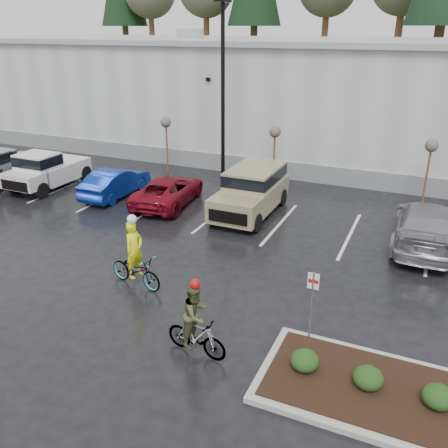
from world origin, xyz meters
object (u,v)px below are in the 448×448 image
at_px(fire_lane_sign, 312,300).
at_px(car_far_silver, 427,225).
at_px(pickup_white, 52,168).
at_px(car_red, 168,191).
at_px(sapling_west, 166,125).
at_px(cyclist_hivis, 135,264).
at_px(car_blue, 115,182).
at_px(pickup_silver, 7,165).
at_px(cyclist_olive, 196,327).
at_px(lamppost, 223,75).
at_px(suv_tan, 250,193).
at_px(sapling_east, 431,149).
at_px(sapling_mid, 275,135).

relative_size(fire_lane_sign, car_far_silver, 0.38).
height_order(pickup_white, car_red, pickup_white).
xyz_separation_m(sapling_west, cyclist_hivis, (5.79, -11.98, -1.96)).
relative_size(pickup_white, car_far_silver, 0.91).
height_order(fire_lane_sign, car_blue, fire_lane_sign).
relative_size(sapling_west, pickup_silver, 0.62).
relative_size(fire_lane_sign, pickup_white, 0.42).
relative_size(pickup_white, cyclist_olive, 2.36).
relative_size(lamppost, suv_tan, 1.81).
relative_size(suv_tan, cyclist_hivis, 2.04).
xyz_separation_m(lamppost, pickup_white, (-8.27, -3.80, -4.71)).
xyz_separation_m(pickup_white, car_far_silver, (18.57, 0.09, -0.15)).
xyz_separation_m(pickup_silver, suv_tan, (13.84, 0.83, 0.05)).
distance_m(sapling_east, cyclist_hivis, 14.65).
xyz_separation_m(sapling_east, pickup_silver, (-20.96, -5.26, -1.75)).
distance_m(car_blue, cyclist_olive, 13.41).
xyz_separation_m(sapling_west, suv_tan, (6.88, -4.43, -1.70)).
height_order(pickup_white, car_far_silver, pickup_white).
relative_size(sapling_east, car_blue, 0.75).
height_order(lamppost, fire_lane_sign, lamppost).
bearing_deg(sapling_mid, fire_lane_sign, -67.51).
relative_size(lamppost, fire_lane_sign, 4.19).
relative_size(lamppost, car_far_silver, 1.61).
distance_m(pickup_white, suv_tan, 11.16).
bearing_deg(lamppost, cyclist_hivis, -80.71).
bearing_deg(fire_lane_sign, sapling_mid, 112.49).
height_order(pickup_silver, cyclist_olive, cyclist_olive).
height_order(lamppost, car_red, lamppost).
distance_m(sapling_west, cyclist_hivis, 13.45).
bearing_deg(cyclist_hivis, car_blue, 50.18).
distance_m(suv_tan, cyclist_olive, 10.19).
bearing_deg(pickup_silver, car_red, 2.94).
bearing_deg(suv_tan, cyclist_hivis, -98.18).
relative_size(sapling_west, car_far_silver, 0.56).
height_order(sapling_east, car_red, sapling_east).
relative_size(car_far_silver, cyclist_olive, 2.60).
bearing_deg(cyclist_hivis, fire_lane_sign, -87.56).
bearing_deg(car_far_silver, cyclist_hivis, 39.97).
bearing_deg(car_blue, pickup_white, -0.80).
xyz_separation_m(car_red, suv_tan, (4.06, 0.33, 0.36)).
height_order(lamppost, car_far_silver, lamppost).
bearing_deg(suv_tan, sapling_mid, 94.90).
bearing_deg(car_red, pickup_silver, -4.07).
height_order(sapling_mid, cyclist_hivis, sapling_mid).
distance_m(sapling_mid, cyclist_olive, 14.73).
distance_m(car_red, car_far_silver, 11.48).
xyz_separation_m(lamppost, car_red, (-1.18, -3.76, -5.01)).
bearing_deg(pickup_white, pickup_silver, -170.34).
height_order(fire_lane_sign, car_red, fire_lane_sign).
relative_size(pickup_silver, car_red, 1.07).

